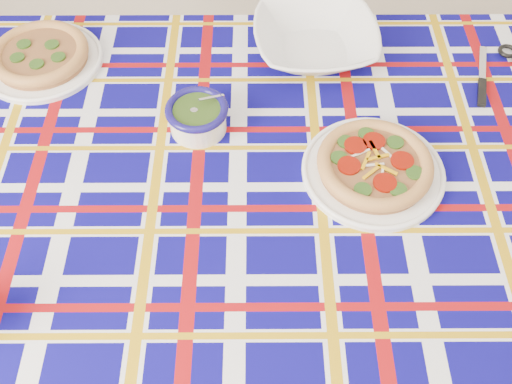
# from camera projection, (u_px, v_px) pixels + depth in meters

# --- Properties ---
(dining_table) EXTENTS (1.54, 0.97, 0.72)m
(dining_table) POSITION_uv_depth(u_px,v_px,m) (277.00, 189.00, 1.20)
(dining_table) COLOR brown
(dining_table) RESTS_ON floor
(tablecloth) EXTENTS (1.57, 1.00, 0.10)m
(tablecloth) POSITION_uv_depth(u_px,v_px,m) (277.00, 182.00, 1.18)
(tablecloth) COLOR #090563
(tablecloth) RESTS_ON dining_table
(main_focaccia_plate) EXTENTS (0.31, 0.31, 0.06)m
(main_focaccia_plate) POSITION_uv_depth(u_px,v_px,m) (375.00, 165.00, 1.10)
(main_focaccia_plate) COLOR brown
(main_focaccia_plate) RESTS_ON tablecloth
(pesto_bowl) EXTENTS (0.13, 0.13, 0.08)m
(pesto_bowl) POSITION_uv_depth(u_px,v_px,m) (197.00, 115.00, 1.17)
(pesto_bowl) COLOR #1E350E
(pesto_bowl) RESTS_ON tablecloth
(serving_bowl) EXTENTS (0.31, 0.31, 0.07)m
(serving_bowl) POSITION_uv_depth(u_px,v_px,m) (315.00, 40.00, 1.31)
(serving_bowl) COLOR white
(serving_bowl) RESTS_ON tablecloth
(second_focaccia_plate) EXTENTS (0.32, 0.32, 0.05)m
(second_focaccia_plate) POSITION_uv_depth(u_px,v_px,m) (40.00, 55.00, 1.30)
(second_focaccia_plate) COLOR brown
(second_focaccia_plate) RESTS_ON tablecloth
(table_knife) EXTENTS (0.07, 0.21, 0.01)m
(table_knife) POSITION_uv_depth(u_px,v_px,m) (483.00, 65.00, 1.31)
(table_knife) COLOR silver
(table_knife) RESTS_ON tablecloth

